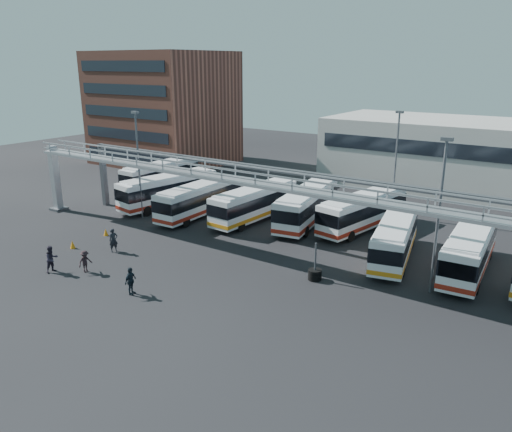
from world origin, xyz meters
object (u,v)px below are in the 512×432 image
Objects in this scene: light_pole_left at (138,159)px; pedestrian_a at (113,240)px; light_pole_mid at (439,209)px; tire_stack at (315,274)px; pedestrian_c at (85,261)px; light_pole_back at (396,159)px; bus_0 at (161,174)px; pedestrian_b at (52,259)px; bus_2 at (199,198)px; cone_right at (106,232)px; bus_4 at (307,205)px; bus_5 at (363,210)px; bus_3 at (254,202)px; pedestrian_d at (131,281)px; cone_left at (72,244)px; bus_1 at (169,189)px; bus_7 at (470,249)px; bus_6 at (395,238)px.

pedestrian_a is (4.97, -7.73, -4.76)m from light_pole_left.
light_pole_mid is 3.75× the size of tire_stack.
tire_stack is at bearing -56.37° from pedestrian_c.
light_pole_mid reaches higher than pedestrian_a.
light_pole_left is 24.41m from light_pole_back.
bus_0 is 24.80m from pedestrian_b.
light_pole_back reaches higher than bus_2.
bus_2 is 9.66m from cone_right.
light_pole_left reaches higher than bus_0.
cone_right is (7.84, -14.84, -1.47)m from bus_0.
bus_4 reaches higher than bus_5.
bus_3 reaches higher than cone_right.
pedestrian_b is 18.85m from tire_stack.
bus_0 is 28.41m from pedestrian_d.
bus_0 is 20.18m from cone_left.
bus_3 is at bearing 61.08° from cone_left.
bus_1 is 6.06× the size of pedestrian_d.
bus_1 is 5.90× the size of pedestrian_a.
bus_5 is at bearing 38.32° from cone_right.
pedestrian_d is at bearing -98.45° from bus_5.
light_pole_back reaches higher than bus_3.
bus_2 is 5.55× the size of pedestrian_a.
bus_7 reaches higher than cone_left.
bus_0 is 6.50× the size of pedestrian_c.
bus_6 is 5.44× the size of pedestrian_a.
cone_right is at bearing -123.43° from bus_3.
bus_0 is 0.94× the size of bus_1.
bus_1 is 20.13m from bus_5.
light_pole_left is 14.19m from pedestrian_c.
bus_4 is at bearing 19.23° from bus_2.
pedestrian_d is 2.88× the size of cone_left.
bus_0 is 0.99× the size of bus_7.
bus_7 is at bearing -6.90° from bus_6.
pedestrian_d is at bearing -92.86° from pedestrian_c.
bus_4 is at bearing 52.23° from cone_left.
bus_5 is 17.79× the size of cone_right.
bus_1 is 29.73m from bus_7.
bus_6 is at bearing 7.80° from bus_1.
bus_1 is (-28.46, 5.28, -3.86)m from light_pole_mid.
bus_2 is at bearing 12.61° from pedestrian_d.
bus_7 is at bearing -47.83° from light_pole_back.
bus_6 is at bearing 21.33° from cone_right.
bus_6 is 25.41m from pedestrian_b.
bus_0 reaches higher than cone_left.
bus_3 is 14.33m from tire_stack.
light_pole_left reaches higher than bus_2.
tire_stack is (6.51, -10.73, -1.41)m from bus_4.
light_pole_back is 18.29m from tire_stack.
bus_5 reaches higher than bus_7.
light_pole_left is at bearing -162.57° from bus_4.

